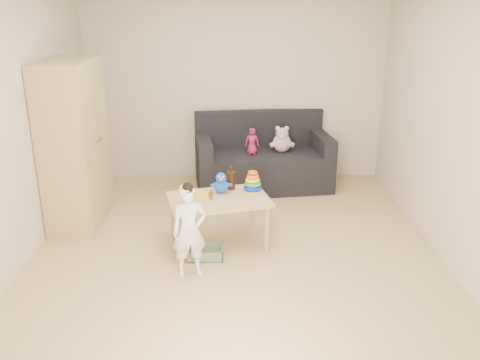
{
  "coord_description": "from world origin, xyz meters",
  "views": [
    {
      "loc": [
        0.01,
        -4.59,
        2.39
      ],
      "look_at": [
        0.05,
        0.25,
        0.65
      ],
      "focal_mm": 38.0,
      "sensor_mm": 36.0,
      "label": 1
    }
  ],
  "objects_px": {
    "toddler": "(189,232)",
    "wardrobe": "(75,144)",
    "sofa": "(263,169)",
    "play_table": "(219,221)"
  },
  "relations": [
    {
      "from": "toddler",
      "to": "wardrobe",
      "type": "bearing_deg",
      "value": 123.26
    },
    {
      "from": "toddler",
      "to": "sofa",
      "type": "bearing_deg",
      "value": 56.64
    },
    {
      "from": "sofa",
      "to": "toddler",
      "type": "xyz_separation_m",
      "value": [
        -0.78,
        -2.27,
        0.18
      ]
    },
    {
      "from": "sofa",
      "to": "play_table",
      "type": "height_order",
      "value": "play_table"
    },
    {
      "from": "wardrobe",
      "to": "toddler",
      "type": "distance_m",
      "value": 1.86
    },
    {
      "from": "play_table",
      "to": "sofa",
      "type": "bearing_deg",
      "value": 72.47
    },
    {
      "from": "play_table",
      "to": "wardrobe",
      "type": "bearing_deg",
      "value": 158.15
    },
    {
      "from": "wardrobe",
      "to": "play_table",
      "type": "relative_size",
      "value": 1.82
    },
    {
      "from": "wardrobe",
      "to": "play_table",
      "type": "xyz_separation_m",
      "value": [
        1.58,
        -0.63,
        -0.64
      ]
    },
    {
      "from": "toddler",
      "to": "play_table",
      "type": "bearing_deg",
      "value": 52.68
    }
  ]
}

